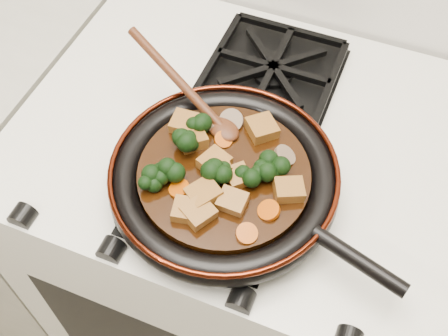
% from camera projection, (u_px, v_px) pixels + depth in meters
% --- Properties ---
extents(stove, '(0.76, 0.60, 0.90)m').
position_uv_depth(stove, '(239.00, 253.00, 1.31)').
color(stove, silver).
rests_on(stove, ground).
extents(burner_grate_front, '(0.23, 0.23, 0.03)m').
position_uv_depth(burner_grate_front, '(213.00, 193.00, 0.85)').
color(burner_grate_front, black).
rests_on(burner_grate_front, stove).
extents(burner_grate_back, '(0.23, 0.23, 0.03)m').
position_uv_depth(burner_grate_back, '(273.00, 71.00, 1.00)').
color(burner_grate_back, black).
rests_on(burner_grate_back, stove).
extents(skillet, '(0.46, 0.34, 0.05)m').
position_uv_depth(skillet, '(225.00, 179.00, 0.83)').
color(skillet, black).
rests_on(skillet, burner_grate_front).
extents(braising_sauce, '(0.26, 0.26, 0.02)m').
position_uv_depth(braising_sauce, '(224.00, 176.00, 0.83)').
color(braising_sauce, black).
rests_on(braising_sauce, skillet).
extents(tofu_cube_0, '(0.05, 0.05, 0.03)m').
position_uv_depth(tofu_cube_0, '(289.00, 190.00, 0.79)').
color(tofu_cube_0, brown).
rests_on(tofu_cube_0, braising_sauce).
extents(tofu_cube_1, '(0.04, 0.04, 0.02)m').
position_uv_depth(tofu_cube_1, '(185.00, 124.00, 0.86)').
color(tofu_cube_1, brown).
rests_on(tofu_cube_1, braising_sauce).
extents(tofu_cube_2, '(0.06, 0.06, 0.03)m').
position_uv_depth(tofu_cube_2, '(204.00, 195.00, 0.79)').
color(tofu_cube_2, brown).
rests_on(tofu_cube_2, braising_sauce).
extents(tofu_cube_3, '(0.04, 0.04, 0.02)m').
position_uv_depth(tofu_cube_3, '(233.00, 202.00, 0.78)').
color(tofu_cube_3, brown).
rests_on(tofu_cube_3, braising_sauce).
extents(tofu_cube_4, '(0.06, 0.06, 0.03)m').
position_uv_depth(tofu_cube_4, '(262.00, 129.00, 0.86)').
color(tofu_cube_4, brown).
rests_on(tofu_cube_4, braising_sauce).
extents(tofu_cube_5, '(0.05, 0.05, 0.02)m').
position_uv_depth(tofu_cube_5, '(216.00, 167.00, 0.82)').
color(tofu_cube_5, brown).
rests_on(tofu_cube_5, braising_sauce).
extents(tofu_cube_6, '(0.05, 0.05, 0.02)m').
position_uv_depth(tofu_cube_6, '(214.00, 163.00, 0.82)').
color(tofu_cube_6, brown).
rests_on(tofu_cube_6, braising_sauce).
extents(tofu_cube_7, '(0.05, 0.05, 0.03)m').
position_uv_depth(tofu_cube_7, '(193.00, 139.00, 0.85)').
color(tofu_cube_7, brown).
rests_on(tofu_cube_7, braising_sauce).
extents(tofu_cube_8, '(0.05, 0.05, 0.02)m').
position_uv_depth(tofu_cube_8, '(238.00, 177.00, 0.81)').
color(tofu_cube_8, brown).
rests_on(tofu_cube_8, braising_sauce).
extents(tofu_cube_9, '(0.04, 0.04, 0.02)m').
position_uv_depth(tofu_cube_9, '(185.00, 210.00, 0.77)').
color(tofu_cube_9, brown).
rests_on(tofu_cube_9, braising_sauce).
extents(tofu_cube_10, '(0.05, 0.05, 0.03)m').
position_uv_depth(tofu_cube_10, '(198.00, 213.00, 0.77)').
color(tofu_cube_10, brown).
rests_on(tofu_cube_10, braising_sauce).
extents(broccoli_floret_0, '(0.07, 0.07, 0.07)m').
position_uv_depth(broccoli_floret_0, '(252.00, 174.00, 0.80)').
color(broccoli_floret_0, black).
rests_on(broccoli_floret_0, braising_sauce).
extents(broccoli_floret_1, '(0.08, 0.07, 0.07)m').
position_uv_depth(broccoli_floret_1, '(193.00, 128.00, 0.85)').
color(broccoli_floret_1, black).
rests_on(broccoli_floret_1, braising_sauce).
extents(broccoli_floret_2, '(0.07, 0.08, 0.07)m').
position_uv_depth(broccoli_floret_2, '(166.00, 174.00, 0.80)').
color(broccoli_floret_2, black).
rests_on(broccoli_floret_2, braising_sauce).
extents(broccoli_floret_3, '(0.07, 0.07, 0.06)m').
position_uv_depth(broccoli_floret_3, '(215.00, 175.00, 0.81)').
color(broccoli_floret_3, black).
rests_on(broccoli_floret_3, braising_sauce).
extents(broccoli_floret_4, '(0.09, 0.08, 0.06)m').
position_uv_depth(broccoli_floret_4, '(188.00, 140.00, 0.84)').
color(broccoli_floret_4, black).
rests_on(broccoli_floret_4, braising_sauce).
extents(broccoli_floret_5, '(0.08, 0.09, 0.06)m').
position_uv_depth(broccoli_floret_5, '(157.00, 181.00, 0.80)').
color(broccoli_floret_5, black).
rests_on(broccoli_floret_5, braising_sauce).
extents(broccoli_floret_6, '(0.08, 0.07, 0.07)m').
position_uv_depth(broccoli_floret_6, '(271.00, 171.00, 0.81)').
color(broccoli_floret_6, black).
rests_on(broccoli_floret_6, braising_sauce).
extents(carrot_coin_0, '(0.03, 0.03, 0.02)m').
position_uv_depth(carrot_coin_0, '(223.00, 140.00, 0.85)').
color(carrot_coin_0, '#B24404').
rests_on(carrot_coin_0, braising_sauce).
extents(carrot_coin_1, '(0.03, 0.03, 0.02)m').
position_uv_depth(carrot_coin_1, '(180.00, 189.00, 0.80)').
color(carrot_coin_1, '#B24404').
rests_on(carrot_coin_1, braising_sauce).
extents(carrot_coin_2, '(0.03, 0.03, 0.02)m').
position_uv_depth(carrot_coin_2, '(247.00, 233.00, 0.76)').
color(carrot_coin_2, '#B24404').
rests_on(carrot_coin_2, braising_sauce).
extents(carrot_coin_3, '(0.03, 0.03, 0.02)m').
position_uv_depth(carrot_coin_3, '(269.00, 210.00, 0.78)').
color(carrot_coin_3, '#B24404').
rests_on(carrot_coin_3, braising_sauce).
extents(carrot_coin_4, '(0.03, 0.03, 0.01)m').
position_uv_depth(carrot_coin_4, '(166.00, 169.00, 0.82)').
color(carrot_coin_4, '#B24404').
rests_on(carrot_coin_4, braising_sauce).
extents(mushroom_slice_0, '(0.05, 0.05, 0.02)m').
position_uv_depth(mushroom_slice_0, '(207.00, 122.00, 0.87)').
color(mushroom_slice_0, brown).
rests_on(mushroom_slice_0, braising_sauce).
extents(mushroom_slice_1, '(0.04, 0.04, 0.02)m').
position_uv_depth(mushroom_slice_1, '(285.00, 156.00, 0.83)').
color(mushroom_slice_1, brown).
rests_on(mushroom_slice_1, braising_sauce).
extents(mushroom_slice_2, '(0.04, 0.04, 0.03)m').
position_uv_depth(mushroom_slice_2, '(231.00, 121.00, 0.87)').
color(mushroom_slice_2, brown).
rests_on(mushroom_slice_2, braising_sauce).
extents(wooden_spoon, '(0.14, 0.08, 0.22)m').
position_uv_depth(wooden_spoon, '(197.00, 101.00, 0.87)').
color(wooden_spoon, '#421E0E').
rests_on(wooden_spoon, braising_sauce).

